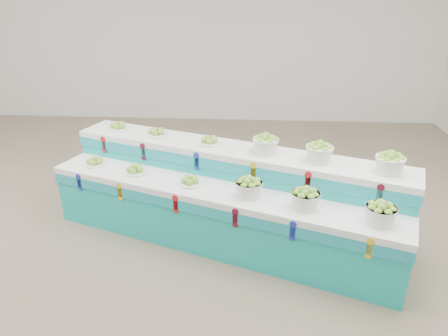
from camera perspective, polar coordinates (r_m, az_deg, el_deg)
The scene contains 15 objects.
ground at distance 4.74m, azimuth -10.29°, elevation -11.57°, with size 10.00×10.00×0.00m, color #71634E.
back_wall at distance 8.82m, azimuth -3.51°, elevation 19.29°, with size 10.00×10.00×0.00m, color silver.
display_stand at distance 4.72m, azimuth -0.00°, elevation -3.99°, with size 4.03×1.04×1.02m, color #19B5AE, non-canonical shape.
plate_lower_left at distance 5.22m, azimuth -17.39°, elevation 0.89°, with size 0.26×0.26×0.10m, color white.
plate_lower_mid at distance 4.88m, azimuth -12.17°, elevation -0.18°, with size 0.26×0.26×0.10m, color white.
plate_lower_right at distance 4.52m, azimuth -4.70°, elevation -1.71°, with size 0.26×0.26×0.10m, color white.
basket_lower_left at distance 4.24m, azimuth 3.44°, elevation -2.65°, with size 0.29×0.29×0.22m, color silver, non-canonical shape.
basket_lower_mid at distance 4.10m, azimuth 11.16°, elevation -4.11°, with size 0.29×0.29×0.22m, color silver, non-canonical shape.
basket_lower_right at distance 4.03m, azimuth 20.79°, elevation -5.81°, with size 0.29×0.29×0.22m, color silver, non-canonical shape.
plate_upper_left at distance 5.48m, azimuth -14.43°, elevation 5.67°, with size 0.26×0.26×0.10m, color white.
plate_upper_mid at distance 5.15m, azimuth -9.26°, elevation 4.95°, with size 0.26×0.26×0.10m, color white.
plate_upper_right at distance 4.81m, azimuth -2.01°, elevation 3.88°, with size 0.26×0.26×0.10m, color white.
basket_upper_left at distance 4.55m, azimuth 5.76°, elevation 3.33°, with size 0.29×0.29×0.22m, color silver, non-canonical shape.
basket_upper_mid at distance 4.42m, azimuth 13.00°, elevation 2.16°, with size 0.29×0.29×0.22m, color silver, non-canonical shape.
basket_upper_right at distance 4.36m, azimuth 21.91°, elevation 0.68°, with size 0.29×0.29×0.22m, color silver, non-canonical shape.
Camera 1 is at (1.07, -3.72, 2.73)m, focal length 33.16 mm.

